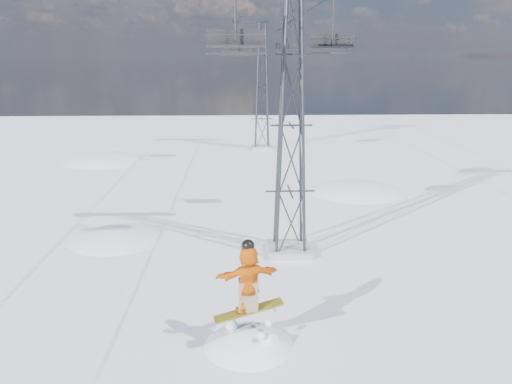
% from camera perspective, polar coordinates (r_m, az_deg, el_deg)
% --- Properties ---
extents(ground, '(120.00, 120.00, 0.00)m').
position_cam_1_polar(ground, '(14.58, 3.77, -18.92)').
color(ground, white).
rests_on(ground, ground).
extents(snow_terrain, '(39.00, 37.00, 22.00)m').
position_cam_1_polar(snow_terrain, '(37.84, -7.19, -12.89)').
color(snow_terrain, white).
rests_on(snow_terrain, ground).
extents(lift_tower_near, '(5.20, 1.80, 11.43)m').
position_cam_1_polar(lift_tower_near, '(20.29, 4.05, 7.53)').
color(lift_tower_near, '#999999').
rests_on(lift_tower_near, ground).
extents(lift_tower_far, '(5.20, 1.80, 11.43)m').
position_cam_1_polar(lift_tower_far, '(45.13, 0.69, 11.79)').
color(lift_tower_far, '#999999').
rests_on(lift_tower_far, ground).
extents(haul_cables, '(4.46, 51.00, 0.06)m').
position_cam_1_polar(haul_cables, '(31.68, 1.95, 20.07)').
color(haul_cables, black).
rests_on(haul_cables, ground).
extents(lift_chair_near, '(2.11, 0.61, 2.61)m').
position_cam_1_polar(lift_chair_near, '(18.68, -2.34, 17.01)').
color(lift_chair_near, black).
rests_on(lift_chair_near, ground).
extents(lift_chair_mid, '(2.07, 0.59, 2.56)m').
position_cam_1_polar(lift_chair_mid, '(24.10, 8.68, 16.55)').
color(lift_chair_mid, black).
rests_on(lift_chair_mid, ground).
extents(lift_chair_far, '(2.13, 0.61, 2.64)m').
position_cam_1_polar(lift_chair_far, '(37.65, -2.23, 16.08)').
color(lift_chair_far, black).
rests_on(lift_chair_far, ground).
extents(lift_chair_extra, '(1.90, 0.55, 2.36)m').
position_cam_1_polar(lift_chair_extra, '(45.98, 3.51, 16.19)').
color(lift_chair_extra, black).
rests_on(lift_chair_extra, ground).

